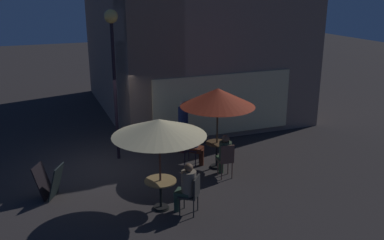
{
  "coord_description": "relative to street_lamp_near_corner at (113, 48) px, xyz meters",
  "views": [
    {
      "loc": [
        -1.78,
        -11.7,
        5.15
      ],
      "look_at": [
        2.47,
        -0.72,
        1.44
      ],
      "focal_mm": 40.02,
      "sensor_mm": 36.0,
      "label": 1
    }
  ],
  "objects": [
    {
      "name": "ground_plane",
      "position": [
        -0.55,
        -0.68,
        -3.43
      ],
      "size": [
        60.0,
        60.0,
        0.0
      ],
      "primitive_type": "plane",
      "color": "#2C2828"
    },
    {
      "name": "cafe_building",
      "position": [
        2.69,
        3.33,
        0.72
      ],
      "size": [
        7.26,
        9.0,
        8.3
      ],
      "color": "gray",
      "rests_on": "ground"
    },
    {
      "name": "street_lamp_near_corner",
      "position": [
        0.0,
        0.0,
        0.0
      ],
      "size": [
        0.4,
        0.4,
        4.52
      ],
      "color": "black",
      "rests_on": "ground"
    },
    {
      "name": "menu_sandwich_board",
      "position": [
        -2.16,
        -1.96,
        -2.97
      ],
      "size": [
        0.82,
        0.79,
        0.88
      ],
      "rotation": [
        0.0,
        0.0,
        -0.49
      ],
      "color": "black",
      "rests_on": "ground"
    },
    {
      "name": "cafe_table_0",
      "position": [
        2.55,
        -1.76,
        -2.88
      ],
      "size": [
        0.66,
        0.66,
        0.79
      ],
      "color": "black",
      "rests_on": "ground"
    },
    {
      "name": "cafe_table_1",
      "position": [
        0.29,
        -3.51,
        -2.87
      ],
      "size": [
        0.77,
        0.77,
        0.75
      ],
      "color": "black",
      "rests_on": "ground"
    },
    {
      "name": "patio_umbrella_0",
      "position": [
        2.55,
        -1.76,
        -1.29
      ],
      "size": [
        2.13,
        2.13,
        2.41
      ],
      "color": "black",
      "rests_on": "ground"
    },
    {
      "name": "patio_umbrella_1",
      "position": [
        0.29,
        -3.51,
        -1.37
      ],
      "size": [
        2.19,
        2.19,
        2.27
      ],
      "color": "black",
      "rests_on": "ground"
    },
    {
      "name": "cafe_chair_0",
      "position": [
        1.9,
        -1.18,
        -2.84
      ],
      "size": [
        0.6,
        0.6,
        0.97
      ],
      "rotation": [
        0.0,
        0.0,
        -0.73
      ],
      "color": "black",
      "rests_on": "ground"
    },
    {
      "name": "cafe_chair_1",
      "position": [
        2.49,
        -2.53,
        -2.82
      ],
      "size": [
        0.42,
        0.42,
        1.0
      ],
      "rotation": [
        0.0,
        0.0,
        1.49
      ],
      "color": "brown",
      "rests_on": "ground"
    },
    {
      "name": "cafe_chair_2",
      "position": [
        0.92,
        -4.0,
        -2.86
      ],
      "size": [
        0.6,
        0.6,
        0.95
      ],
      "rotation": [
        0.0,
        0.0,
        2.47
      ],
      "color": "#272726",
      "rests_on": "ground"
    },
    {
      "name": "patron_seated_0",
      "position": [
        2.01,
        -1.28,
        -2.71
      ],
      "size": [
        0.54,
        0.53,
        1.26
      ],
      "rotation": [
        0.0,
        0.0,
        -0.73
      ],
      "color": "#512315",
      "rests_on": "ground"
    },
    {
      "name": "patron_seated_1",
      "position": [
        2.51,
        -2.39,
        -2.72
      ],
      "size": [
        0.37,
        0.54,
        1.25
      ],
      "rotation": [
        0.0,
        0.0,
        1.49
      ],
      "color": "#2C4329",
      "rests_on": "ground"
    },
    {
      "name": "patron_seated_2",
      "position": [
        0.81,
        -3.91,
        -2.71
      ],
      "size": [
        0.54,
        0.51,
        1.26
      ],
      "rotation": [
        0.0,
        0.0,
        2.47
      ],
      "color": "#2A4133",
      "rests_on": "ground"
    },
    {
      "name": "patron_standing_3",
      "position": [
        2.07,
        -0.22,
        -2.56
      ],
      "size": [
        0.32,
        0.32,
        1.7
      ],
      "rotation": [
        0.0,
        0.0,
        5.77
      ],
      "color": "#431B21",
      "rests_on": "ground"
    }
  ]
}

